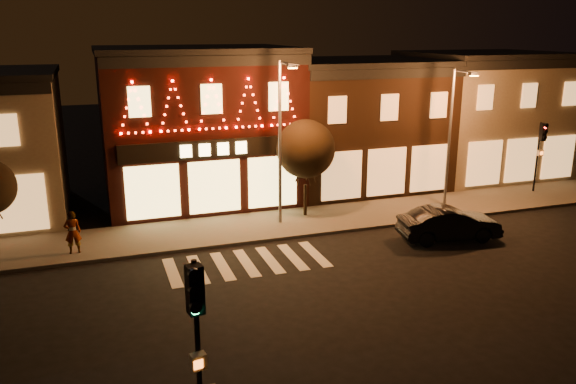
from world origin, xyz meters
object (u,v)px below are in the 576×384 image
traffic_signal_near (197,324)px  pedestrian (73,232)px  dark_sedan (449,224)px  streetlamp_mid (282,131)px

traffic_signal_near → pedestrian: 14.11m
traffic_signal_near → dark_sedan: bearing=27.8°
traffic_signal_near → dark_sedan: traffic_signal_near is taller
traffic_signal_near → pedestrian: size_ratio=2.49×
streetlamp_mid → dark_sedan: bearing=-29.2°
dark_sedan → pedestrian: bearing=85.9°
traffic_signal_near → streetlamp_mid: bearing=55.2°
dark_sedan → traffic_signal_near: bearing=135.8°
streetlamp_mid → dark_sedan: (6.56, -4.16, -3.91)m
streetlamp_mid → dark_sedan: size_ratio=1.69×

